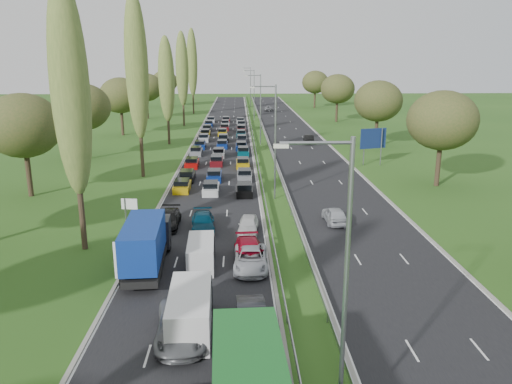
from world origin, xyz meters
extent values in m
plane|color=#244A17|center=(4.50, 80.00, 0.00)|extent=(260.00, 260.00, 0.00)
cube|color=black|center=(-2.25, 82.50, 0.00)|extent=(10.50, 215.00, 0.04)
cube|color=black|center=(11.25, 82.50, 0.00)|extent=(10.50, 215.00, 0.04)
cube|color=gray|center=(3.35, 82.50, 0.55)|extent=(0.06, 215.00, 0.32)
cube|color=gray|center=(5.65, 82.50, 0.55)|extent=(0.06, 215.00, 0.32)
cylinder|color=gray|center=(4.50, 8.00, 6.00)|extent=(0.18, 0.18, 12.00)
cylinder|color=gray|center=(4.50, 43.00, 6.00)|extent=(0.18, 0.18, 12.00)
cylinder|color=gray|center=(4.50, 78.00, 6.00)|extent=(0.18, 0.18, 12.00)
cylinder|color=gray|center=(4.50, 113.00, 6.00)|extent=(0.18, 0.18, 12.00)
cylinder|color=gray|center=(4.50, 148.00, 6.00)|extent=(0.18, 0.18, 12.00)
cylinder|color=#2D2116|center=(-11.50, 29.00, 3.60)|extent=(0.44, 0.44, 7.20)
ellipsoid|color=#576C2E|center=(-11.50, 29.00, 12.40)|extent=(2.80, 2.80, 16.00)
cylinder|color=#2D2116|center=(-11.50, 54.00, 3.96)|extent=(0.44, 0.44, 7.92)
ellipsoid|color=#576C2E|center=(-11.50, 54.00, 13.64)|extent=(2.80, 2.80, 17.60)
cylinder|color=#2D2116|center=(-11.50, 79.00, 3.24)|extent=(0.44, 0.44, 6.48)
ellipsoid|color=#576C2E|center=(-11.50, 79.00, 11.16)|extent=(2.80, 2.80, 14.40)
cylinder|color=#2D2116|center=(-11.50, 104.00, 3.60)|extent=(0.44, 0.44, 7.20)
ellipsoid|color=#576C2E|center=(-11.50, 104.00, 12.40)|extent=(2.80, 2.80, 16.00)
cylinder|color=#2D2116|center=(-11.50, 129.00, 3.96)|extent=(0.44, 0.44, 7.92)
ellipsoid|color=#576C2E|center=(-11.50, 129.00, 13.64)|extent=(2.80, 2.80, 17.60)
cylinder|color=#2D2116|center=(-22.00, 45.00, 2.42)|extent=(0.56, 0.56, 4.84)
ellipsoid|color=#38471E|center=(-22.00, 45.00, 7.70)|extent=(8.00, 8.00, 6.80)
cylinder|color=#2D2116|center=(-22.00, 66.00, 2.42)|extent=(0.56, 0.56, 4.84)
ellipsoid|color=#38471E|center=(-22.00, 66.00, 7.70)|extent=(8.00, 8.00, 6.80)
cylinder|color=#2D2116|center=(-22.00, 90.00, 2.42)|extent=(0.56, 0.56, 4.84)
ellipsoid|color=#38471E|center=(-22.00, 90.00, 7.70)|extent=(8.00, 8.00, 6.80)
cylinder|color=#2D2116|center=(-22.00, 118.00, 2.42)|extent=(0.56, 0.56, 4.84)
ellipsoid|color=#38471E|center=(-22.00, 118.00, 7.70)|extent=(8.00, 8.00, 6.80)
cylinder|color=#2D2116|center=(-22.00, 150.00, 2.42)|extent=(0.56, 0.56, 4.84)
ellipsoid|color=#38471E|center=(-22.00, 150.00, 7.70)|extent=(8.00, 8.00, 6.80)
cylinder|color=#2D2116|center=(24.00, 48.00, 2.42)|extent=(0.56, 0.56, 4.84)
ellipsoid|color=#38471E|center=(24.00, 48.00, 7.70)|extent=(8.00, 8.00, 6.80)
cylinder|color=#2D2116|center=(24.00, 75.00, 2.42)|extent=(0.56, 0.56, 4.84)
ellipsoid|color=#38471E|center=(24.00, 75.00, 7.70)|extent=(8.00, 8.00, 6.80)
cylinder|color=#2D2116|center=(24.00, 110.00, 2.42)|extent=(0.56, 0.56, 4.84)
ellipsoid|color=#38471E|center=(24.00, 110.00, 7.70)|extent=(8.00, 8.00, 6.80)
cylinder|color=#2D2116|center=(24.00, 145.00, 2.42)|extent=(0.56, 0.56, 4.84)
ellipsoid|color=#38471E|center=(24.00, 145.00, 7.70)|extent=(8.00, 8.00, 6.80)
cube|color=#BF990C|center=(-5.75, 46.58, 0.44)|extent=(1.75, 4.00, 0.80)
cube|color=black|center=(-5.67, 51.54, 0.44)|extent=(1.75, 4.00, 0.80)
cube|color=#A50C0A|center=(-5.78, 59.51, 0.44)|extent=(1.75, 4.00, 0.80)
cube|color=slate|center=(-5.91, 68.44, 0.44)|extent=(1.75, 4.00, 0.80)
cube|color=navy|center=(-5.74, 74.43, 0.44)|extent=(1.75, 4.00, 0.80)
cube|color=#B2B7BC|center=(-5.59, 81.86, 0.44)|extent=(1.75, 4.00, 0.80)
cube|color=#BF990C|center=(-5.72, 88.14, 0.44)|extent=(1.75, 4.00, 0.80)
cube|color=black|center=(-5.76, 95.00, 0.44)|extent=(1.75, 4.00, 0.80)
cube|color=navy|center=(-5.86, 102.29, 0.44)|extent=(1.75, 4.00, 0.80)
cube|color=#B2B7BC|center=(-5.76, 109.64, 0.44)|extent=(1.75, 4.00, 0.80)
cube|color=silver|center=(-2.42, 45.44, 0.44)|extent=(1.75, 4.00, 0.80)
cube|color=navy|center=(-2.33, 51.76, 0.44)|extent=(1.75, 4.00, 0.80)
cube|color=#590F14|center=(-2.43, 60.84, 0.44)|extent=(1.75, 4.00, 0.80)
cube|color=silver|center=(-2.35, 67.00, 0.44)|extent=(1.75, 4.00, 0.80)
cube|color=navy|center=(-2.07, 74.96, 0.44)|extent=(1.75, 4.00, 0.80)
cube|color=black|center=(-2.06, 81.38, 0.44)|extent=(1.75, 4.00, 0.80)
cube|color=#BF990C|center=(-2.44, 88.99, 0.44)|extent=(1.75, 4.00, 0.80)
cube|color=#590F14|center=(-2.21, 96.29, 0.44)|extent=(1.75, 4.00, 0.80)
cube|color=silver|center=(-2.24, 103.04, 0.44)|extent=(1.75, 4.00, 0.80)
cube|color=#590F14|center=(-2.21, 109.93, 0.44)|extent=(1.75, 4.00, 0.80)
cube|color=black|center=(1.28, 44.76, 0.44)|extent=(1.75, 4.00, 0.80)
cube|color=slate|center=(1.38, 51.85, 0.44)|extent=(1.75, 4.00, 0.80)
cube|color=#BF990C|center=(1.24, 59.20, 0.44)|extent=(1.75, 4.00, 0.80)
cube|color=#053F4C|center=(1.39, 68.13, 0.44)|extent=(1.75, 4.00, 0.80)
cube|color=navy|center=(1.10, 73.06, 0.44)|extent=(1.75, 4.00, 0.80)
cube|color=black|center=(1.27, 80.47, 0.44)|extent=(1.75, 4.00, 0.80)
cube|color=#053F4C|center=(1.18, 87.07, 0.44)|extent=(1.75, 4.00, 0.80)
cube|color=#590F14|center=(1.23, 94.14, 0.44)|extent=(1.75, 4.00, 0.80)
cube|color=slate|center=(1.29, 101.69, 0.44)|extent=(1.75, 4.00, 0.80)
cube|color=#B2B7BC|center=(1.13, 107.52, 0.44)|extent=(1.75, 4.00, 0.80)
imported|color=black|center=(-5.62, 34.05, 0.73)|extent=(2.04, 4.94, 1.43)
imported|color=slate|center=(-2.43, 15.60, 0.81)|extent=(3.07, 5.91, 1.59)
imported|color=#043249|center=(-2.47, 33.14, 0.73)|extent=(2.35, 5.00, 1.41)
imported|color=black|center=(1.31, 16.21, 0.77)|extent=(1.76, 4.62, 1.50)
imported|color=#A9ACB3|center=(1.48, 24.72, 0.74)|extent=(2.51, 5.21, 1.43)
imported|color=maroon|center=(1.41, 25.99, 0.76)|extent=(2.39, 5.23, 1.49)
imported|color=silver|center=(1.46, 32.31, 0.72)|extent=(2.00, 4.25, 1.41)
imported|color=#A7AAB1|center=(9.38, 34.65, 0.76)|extent=(1.90, 4.43, 1.49)
imported|color=black|center=(13.04, 78.79, 0.78)|extent=(1.88, 4.72, 1.53)
imported|color=slate|center=(9.37, 136.40, 0.71)|extent=(2.61, 5.11, 1.38)
cube|color=black|center=(-5.87, 25.00, 0.72)|extent=(2.34, 8.79, 0.50)
cube|color=navy|center=(-5.87, 23.93, 2.48)|extent=(2.44, 6.64, 2.51)
cube|color=silver|center=(-5.87, 20.64, 2.48)|extent=(2.38, 0.06, 2.41)
cube|color=black|center=(-5.87, 28.32, 1.57)|extent=(2.38, 2.15, 2.20)
cylinder|color=black|center=(-5.87, 28.20, 0.52)|extent=(2.05, 1.00, 1.00)
cylinder|color=black|center=(-5.87, 21.81, 0.52)|extent=(2.05, 1.00, 1.00)
cube|color=black|center=(1.10, 12.13, 1.57)|extent=(2.56, 2.31, 2.20)
cylinder|color=black|center=(1.10, 12.08, 0.52)|extent=(2.20, 1.00, 1.00)
cube|color=silver|center=(-2.03, 16.34, 1.20)|extent=(2.24, 5.60, 2.24)
cube|color=black|center=(-2.03, 18.80, 1.08)|extent=(2.18, 0.90, 1.79)
cylinder|color=black|center=(-2.98, 18.13, 0.40)|extent=(0.28, 0.76, 0.76)
cylinder|color=black|center=(-1.08, 14.55, 0.40)|extent=(0.28, 0.76, 0.76)
cube|color=silver|center=(-2.08, 25.24, 0.99)|extent=(1.85, 4.64, 1.85)
cube|color=black|center=(-2.08, 27.29, 0.90)|extent=(1.81, 0.74, 1.48)
cylinder|color=black|center=(-2.87, 26.73, 0.34)|extent=(0.23, 0.63, 0.63)
cylinder|color=black|center=(-1.30, 23.76, 0.34)|extent=(0.23, 0.63, 0.63)
cylinder|color=gray|center=(-9.80, 36.01, 1.05)|extent=(0.16, 0.16, 2.10)
cylinder|color=gray|center=(-9.00, 36.01, 1.05)|extent=(0.16, 0.16, 2.10)
cube|color=white|center=(-9.40, 36.01, 1.60)|extent=(1.50, 0.28, 1.00)
cylinder|color=gray|center=(18.20, 59.87, 2.60)|extent=(0.16, 0.16, 5.20)
cylinder|color=gray|center=(20.60, 59.87, 2.60)|extent=(0.16, 0.16, 5.20)
cube|color=navy|center=(19.40, 59.87, 3.80)|extent=(3.86, 1.25, 2.80)
camera|label=1|loc=(0.70, -8.30, 14.49)|focal=35.00mm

